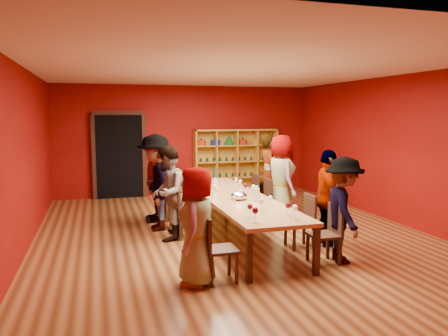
{
  "coord_description": "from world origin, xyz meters",
  "views": [
    {
      "loc": [
        -2.36,
        -7.39,
        2.21
      ],
      "look_at": [
        0.06,
        0.89,
        1.15
      ],
      "focal_mm": 35.0,
      "sensor_mm": 36.0,
      "label": 1
    }
  ],
  "objects_px": {
    "chair_person_left_0": "(215,245)",
    "person_left_0": "(197,226)",
    "shelving_unit": "(235,158)",
    "person_left_2": "(168,193)",
    "chair_person_right_0": "(329,230)",
    "person_right_4": "(269,174)",
    "person_right_0": "(344,210)",
    "spittoon_bowl": "(239,196)",
    "chair_person_left_4": "(171,197)",
    "person_right_3": "(281,178)",
    "chair_person_left_2": "(183,211)",
    "wine_bottle": "(215,175)",
    "person_right_1": "(327,198)",
    "chair_person_right_3": "(263,198)",
    "person_left_4": "(155,181)",
    "chair_person_right_1": "(304,218)",
    "chair_person_left_3": "(176,203)",
    "person_left_3": "(156,182)",
    "chair_person_right_4": "(251,192)",
    "tasting_table": "(235,199)"
  },
  "relations": [
    {
      "from": "chair_person_left_4",
      "to": "chair_person_right_1",
      "type": "distance_m",
      "value": 3.11
    },
    {
      "from": "person_right_1",
      "to": "chair_person_right_3",
      "type": "xyz_separation_m",
      "value": [
        -0.43,
        1.86,
        -0.32
      ]
    },
    {
      "from": "person_left_4",
      "to": "chair_person_right_4",
      "type": "xyz_separation_m",
      "value": [
        2.14,
        0.08,
        -0.34
      ]
    },
    {
      "from": "person_right_0",
      "to": "chair_person_left_4",
      "type": "bearing_deg",
      "value": 47.56
    },
    {
      "from": "person_right_0",
      "to": "person_right_4",
      "type": "bearing_deg",
      "value": 12.84
    },
    {
      "from": "person_right_3",
      "to": "person_left_2",
      "type": "bearing_deg",
      "value": 104.06
    },
    {
      "from": "person_left_4",
      "to": "chair_person_left_3",
      "type": "bearing_deg",
      "value": 27.31
    },
    {
      "from": "chair_person_left_2",
      "to": "spittoon_bowl",
      "type": "distance_m",
      "value": 1.06
    },
    {
      "from": "person_right_1",
      "to": "chair_person_left_2",
      "type": "bearing_deg",
      "value": 78.11
    },
    {
      "from": "chair_person_left_4",
      "to": "person_right_3",
      "type": "bearing_deg",
      "value": -16.79
    },
    {
      "from": "person_right_4",
      "to": "wine_bottle",
      "type": "height_order",
      "value": "person_right_4"
    },
    {
      "from": "chair_person_left_3",
      "to": "person_left_3",
      "type": "height_order",
      "value": "person_left_3"
    },
    {
      "from": "chair_person_left_0",
      "to": "person_left_4",
      "type": "bearing_deg",
      "value": 95.17
    },
    {
      "from": "chair_person_left_0",
      "to": "wine_bottle",
      "type": "relative_size",
      "value": 2.84
    },
    {
      "from": "person_left_2",
      "to": "chair_person_right_4",
      "type": "xyz_separation_m",
      "value": [
        2.1,
        1.5,
        -0.34
      ]
    },
    {
      "from": "tasting_table",
      "to": "chair_person_left_2",
      "type": "xyz_separation_m",
      "value": [
        -0.91,
        0.16,
        -0.2
      ]
    },
    {
      "from": "chair_person_left_0",
      "to": "chair_person_right_0",
      "type": "relative_size",
      "value": 1.0
    },
    {
      "from": "chair_person_left_4",
      "to": "chair_person_right_0",
      "type": "relative_size",
      "value": 1.0
    },
    {
      "from": "person_left_0",
      "to": "chair_person_left_3",
      "type": "bearing_deg",
      "value": -163.3
    },
    {
      "from": "chair_person_left_0",
      "to": "person_right_4",
      "type": "bearing_deg",
      "value": 58.5
    },
    {
      "from": "chair_person_right_0",
      "to": "person_right_1",
      "type": "relative_size",
      "value": 0.55
    },
    {
      "from": "shelving_unit",
      "to": "person_left_0",
      "type": "distance_m",
      "value": 6.81
    },
    {
      "from": "person_right_0",
      "to": "spittoon_bowl",
      "type": "height_order",
      "value": "person_right_0"
    },
    {
      "from": "chair_person_left_3",
      "to": "chair_person_right_0",
      "type": "xyz_separation_m",
      "value": [
        1.82,
        -2.64,
        0.0
      ]
    },
    {
      "from": "person_left_2",
      "to": "person_left_0",
      "type": "bearing_deg",
      "value": 22.41
    },
    {
      "from": "person_left_4",
      "to": "chair_person_right_3",
      "type": "relative_size",
      "value": 1.88
    },
    {
      "from": "chair_person_left_0",
      "to": "chair_person_left_3",
      "type": "distance_m",
      "value": 2.88
    },
    {
      "from": "person_left_4",
      "to": "person_right_1",
      "type": "height_order",
      "value": "person_left_4"
    },
    {
      "from": "person_left_0",
      "to": "wine_bottle",
      "type": "relative_size",
      "value": 4.94
    },
    {
      "from": "person_left_3",
      "to": "person_right_4",
      "type": "bearing_deg",
      "value": 106.99
    },
    {
      "from": "chair_person_left_2",
      "to": "wine_bottle",
      "type": "distance_m",
      "value": 2.07
    },
    {
      "from": "person_left_0",
      "to": "person_right_3",
      "type": "bearing_deg",
      "value": 161.36
    },
    {
      "from": "chair_person_right_0",
      "to": "person_right_4",
      "type": "bearing_deg",
      "value": 82.98
    },
    {
      "from": "person_left_4",
      "to": "shelving_unit",
      "type": "bearing_deg",
      "value": 138.53
    },
    {
      "from": "person_right_3",
      "to": "spittoon_bowl",
      "type": "xyz_separation_m",
      "value": [
        -1.34,
        -1.27,
        -0.08
      ]
    },
    {
      "from": "person_right_3",
      "to": "chair_person_right_0",
      "type": "bearing_deg",
      "value": 169.0
    },
    {
      "from": "chair_person_left_2",
      "to": "chair_person_left_3",
      "type": "relative_size",
      "value": 1.0
    },
    {
      "from": "shelving_unit",
      "to": "person_right_0",
      "type": "distance_m",
      "value": 6.08
    },
    {
      "from": "chair_person_left_4",
      "to": "chair_person_right_1",
      "type": "height_order",
      "value": "same"
    },
    {
      "from": "chair_person_left_4",
      "to": "person_right_1",
      "type": "relative_size",
      "value": 0.55
    },
    {
      "from": "chair_person_right_0",
      "to": "person_right_4",
      "type": "distance_m",
      "value": 3.46
    },
    {
      "from": "person_left_2",
      "to": "spittoon_bowl",
      "type": "xyz_separation_m",
      "value": [
        1.15,
        -0.52,
        -0.02
      ]
    },
    {
      "from": "chair_person_left_0",
      "to": "person_left_0",
      "type": "height_order",
      "value": "person_left_0"
    },
    {
      "from": "person_left_0",
      "to": "person_right_4",
      "type": "height_order",
      "value": "person_right_4"
    },
    {
      "from": "shelving_unit",
      "to": "person_left_2",
      "type": "bearing_deg",
      "value": -121.9
    },
    {
      "from": "spittoon_bowl",
      "to": "shelving_unit",
      "type": "bearing_deg",
      "value": 72.94
    },
    {
      "from": "chair_person_left_0",
      "to": "chair_person_left_3",
      "type": "relative_size",
      "value": 1.0
    },
    {
      "from": "person_left_2",
      "to": "person_left_4",
      "type": "height_order",
      "value": "person_left_4"
    },
    {
      "from": "person_right_4",
      "to": "wine_bottle",
      "type": "distance_m",
      "value": 1.21
    },
    {
      "from": "chair_person_left_0",
      "to": "spittoon_bowl",
      "type": "relative_size",
      "value": 3.07
    }
  ]
}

